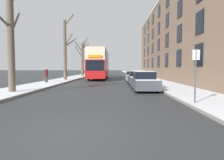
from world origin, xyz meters
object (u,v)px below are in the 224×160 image
(street_sign_post, at_px, (195,74))
(bare_tree_left_2, at_px, (82,57))
(bare_tree_left_1, at_px, (65,49))
(oncoming_van, at_px, (100,70))
(double_decker_bus, at_px, (99,63))
(parked_car_2, at_px, (133,76))
(parked_car_0, at_px, (144,81))
(pedestrian_left_sidewalk, at_px, (46,75))
(parked_car_1, at_px, (137,78))
(bare_tree_left_0, at_px, (11,36))

(street_sign_post, bearing_deg, bare_tree_left_2, 108.16)
(bare_tree_left_1, height_order, oncoming_van, bare_tree_left_1)
(double_decker_bus, bearing_deg, bare_tree_left_2, 114.33)
(bare_tree_left_2, relative_size, parked_car_2, 2.00)
(bare_tree_left_2, bearing_deg, parked_car_0, -70.28)
(pedestrian_left_sidewalk, bearing_deg, parked_car_2, -6.07)
(street_sign_post, bearing_deg, oncoming_van, 100.86)
(bare_tree_left_2, distance_m, double_decker_bus, 9.92)
(bare_tree_left_2, height_order, double_decker_bus, bare_tree_left_2)
(bare_tree_left_2, bearing_deg, double_decker_bus, -65.67)
(bare_tree_left_1, relative_size, parked_car_1, 2.15)
(bare_tree_left_1, distance_m, bare_tree_left_2, 13.14)
(bare_tree_left_0, bearing_deg, pedestrian_left_sidewalk, 95.20)
(bare_tree_left_2, bearing_deg, street_sign_post, -71.84)
(pedestrian_left_sidewalk, bearing_deg, parked_car_0, -61.67)
(parked_car_0, height_order, parked_car_2, parked_car_0)
(parked_car_2, xyz_separation_m, oncoming_van, (-5.61, 19.63, 0.67))
(parked_car_0, height_order, oncoming_van, oncoming_van)
(bare_tree_left_0, xyz_separation_m, street_sign_post, (10.14, -4.02, -2.28))
(parked_car_1, height_order, parked_car_2, parked_car_1)
(parked_car_1, xyz_separation_m, parked_car_2, (0.00, 5.06, -0.03))
(parked_car_0, distance_m, oncoming_van, 30.37)
(double_decker_bus, bearing_deg, street_sign_post, -74.51)
(bare_tree_left_1, height_order, parked_car_2, bare_tree_left_1)
(bare_tree_left_0, height_order, bare_tree_left_1, bare_tree_left_1)
(bare_tree_left_2, bearing_deg, bare_tree_left_0, -90.08)
(double_decker_bus, xyz_separation_m, parked_car_2, (4.73, -5.35, -1.85))
(oncoming_van, height_order, street_sign_post, street_sign_post)
(double_decker_bus, bearing_deg, bare_tree_left_0, -102.92)
(parked_car_0, relative_size, pedestrian_left_sidewalk, 2.45)
(bare_tree_left_0, xyz_separation_m, double_decker_bus, (4.09, 17.82, -1.24))
(parked_car_2, bearing_deg, bare_tree_left_1, 172.40)
(bare_tree_left_0, distance_m, pedestrian_left_sidewalk, 8.91)
(bare_tree_left_1, distance_m, parked_car_2, 9.57)
(pedestrian_left_sidewalk, bearing_deg, bare_tree_left_1, 52.38)
(double_decker_bus, bearing_deg, oncoming_van, 93.51)
(double_decker_bus, height_order, parked_car_1, double_decker_bus)
(parked_car_2, relative_size, pedestrian_left_sidewalk, 2.34)
(parked_car_0, bearing_deg, double_decker_bus, 106.92)
(double_decker_bus, xyz_separation_m, parked_car_0, (4.73, -15.56, -1.80))
(bare_tree_left_1, bearing_deg, parked_car_0, -52.32)
(bare_tree_left_2, relative_size, oncoming_van, 1.61)
(bare_tree_left_0, bearing_deg, double_decker_bus, 77.08)
(parked_car_0, distance_m, street_sign_post, 6.47)
(parked_car_2, bearing_deg, parked_car_1, -90.00)
(parked_car_1, bearing_deg, double_decker_bus, 114.47)
(bare_tree_left_0, xyz_separation_m, bare_tree_left_1, (0.03, 13.65, 0.49))
(parked_car_0, distance_m, parked_car_1, 5.15)
(bare_tree_left_2, distance_m, parked_car_1, 21.49)
(pedestrian_left_sidewalk, xyz_separation_m, street_sign_post, (10.91, -12.46, 0.49))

